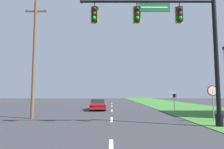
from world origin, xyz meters
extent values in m
cube|color=#38752D|center=(10.50, 30.00, 0.02)|extent=(10.00, 110.00, 0.04)
cube|color=silver|center=(0.00, 6.00, 0.01)|extent=(0.16, 2.80, 0.01)
cube|color=silver|center=(0.00, 14.00, 0.01)|extent=(0.16, 2.80, 0.01)
cube|color=silver|center=(0.00, 22.00, 0.01)|extent=(0.16, 2.80, 0.01)
cube|color=silver|center=(0.00, 30.00, 0.01)|extent=(0.16, 2.80, 0.01)
cube|color=silver|center=(0.00, 38.00, 0.01)|extent=(0.16, 2.80, 0.01)
cylinder|color=black|center=(6.40, 10.66, 0.39)|extent=(0.44, 0.44, 0.70)
cylinder|color=black|center=(6.40, 10.66, 4.17)|extent=(0.26, 0.26, 8.27)
cylinder|color=black|center=(2.26, 10.66, 7.71)|extent=(8.28, 0.16, 0.16)
sphere|color=black|center=(-1.88, 10.66, 7.71)|extent=(0.21, 0.21, 0.21)
cube|color=#196B33|center=(2.67, 10.66, 7.31)|extent=(1.97, 0.06, 0.55)
cube|color=white|center=(2.67, 10.63, 7.31)|extent=(1.66, 0.01, 0.08)
cylinder|color=black|center=(-1.06, 10.66, 7.53)|extent=(0.06, 0.06, 0.35)
cube|color=yellow|center=(-1.06, 10.80, 6.88)|extent=(0.50, 0.03, 1.11)
cube|color=black|center=(-1.06, 10.66, 6.88)|extent=(0.34, 0.24, 0.95)
sphere|color=#4C0F0C|center=(-1.06, 10.52, 7.17)|extent=(0.22, 0.22, 0.22)
sphere|color=#51380F|center=(-1.06, 10.52, 6.88)|extent=(0.22, 0.22, 0.22)
sphere|color=green|center=(-1.06, 10.52, 6.60)|extent=(0.22, 0.22, 0.22)
cylinder|color=black|center=(1.60, 10.66, 7.53)|extent=(0.06, 0.06, 0.35)
cube|color=yellow|center=(1.60, 10.80, 6.88)|extent=(0.50, 0.03, 1.11)
cube|color=black|center=(1.60, 10.66, 6.88)|extent=(0.34, 0.24, 0.95)
sphere|color=#4C0F0C|center=(1.60, 10.52, 7.17)|extent=(0.22, 0.22, 0.22)
sphere|color=#51380F|center=(1.60, 10.52, 6.88)|extent=(0.22, 0.22, 0.22)
sphere|color=green|center=(1.60, 10.52, 6.60)|extent=(0.22, 0.22, 0.22)
cylinder|color=black|center=(4.25, 10.66, 7.53)|extent=(0.06, 0.06, 0.35)
cube|color=yellow|center=(4.25, 10.80, 6.88)|extent=(0.50, 0.03, 1.11)
cube|color=black|center=(4.25, 10.66, 6.88)|extent=(0.34, 0.24, 0.95)
sphere|color=#4C0F0C|center=(4.25, 10.52, 7.17)|extent=(0.22, 0.22, 0.22)
sphere|color=#51380F|center=(4.25, 10.52, 6.88)|extent=(0.22, 0.22, 0.22)
sphere|color=green|center=(4.25, 10.52, 6.60)|extent=(0.22, 0.22, 0.22)
cylinder|color=black|center=(-1.02, 24.51, 0.32)|extent=(0.22, 0.64, 0.64)
cylinder|color=black|center=(-2.61, 24.39, 0.32)|extent=(0.22, 0.64, 0.64)
cylinder|color=black|center=(-0.78, 21.22, 0.32)|extent=(0.22, 0.64, 0.64)
cylinder|color=black|center=(-2.38, 21.11, 0.32)|extent=(0.22, 0.64, 0.64)
cube|color=#AD1414|center=(-1.70, 22.81, 0.50)|extent=(2.15, 4.81, 0.55)
cube|color=#283342|center=(-1.71, 22.92, 0.98)|extent=(1.74, 2.08, 0.42)
cube|color=#AD1414|center=(-1.71, 22.92, 1.16)|extent=(1.70, 2.04, 0.06)
cube|color=#B71414|center=(-1.53, 20.50, 0.56)|extent=(1.67, 0.18, 0.14)
cylinder|color=gray|center=(7.11, 12.73, 1.14)|extent=(0.07, 0.07, 2.20)
cylinder|color=red|center=(7.11, 12.73, 2.16)|extent=(0.76, 0.04, 0.76)
cylinder|color=white|center=(7.11, 12.71, 2.16)|extent=(0.61, 0.01, 0.61)
cylinder|color=gray|center=(6.85, 20.68, 1.04)|extent=(0.06, 0.06, 2.00)
cube|color=white|center=(6.85, 20.68, 1.77)|extent=(0.55, 0.04, 0.60)
cube|color=black|center=(6.85, 20.65, 1.77)|extent=(0.31, 0.01, 0.34)
cylinder|color=brown|center=(-6.28, 14.61, 4.83)|extent=(0.26, 0.26, 9.65)
cube|color=brown|center=(-6.28, 14.61, 8.75)|extent=(1.80, 0.12, 0.12)
cylinder|color=#333338|center=(-7.03, 14.61, 8.87)|extent=(0.08, 0.08, 0.12)
cylinder|color=#333338|center=(-5.53, 14.61, 8.87)|extent=(0.08, 0.08, 0.12)
camera|label=1|loc=(0.03, -1.34, 1.97)|focal=32.00mm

